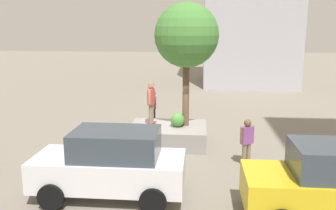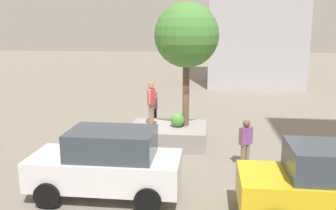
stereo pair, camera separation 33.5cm
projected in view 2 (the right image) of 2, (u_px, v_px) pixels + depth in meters
name	position (u px, v px, depth m)	size (l,w,h in m)	color
ground_plane	(166.00, 144.00, 15.21)	(120.00, 120.00, 0.00)	gray
planter_ledge	(168.00, 135.00, 15.16)	(3.20, 2.49, 0.79)	gray
plaza_tree	(187.00, 36.00, 14.40)	(2.62, 2.62, 5.06)	brown
boxwood_shrub	(178.00, 120.00, 14.90)	(0.57, 0.57, 0.57)	#4C8C3D
hedge_clump	(178.00, 119.00, 15.24)	(0.50, 0.50, 0.50)	#3D7A33
skateboard	(151.00, 124.00, 15.23)	(0.37, 0.83, 0.07)	#A51E1E
skateboarder	(151.00, 100.00, 15.01)	(0.27, 0.59, 1.76)	#847056
taxi_cab	(331.00, 185.00, 8.87)	(4.35, 2.05, 2.02)	gold
sedan_parked	(108.00, 163.00, 10.32)	(4.32, 2.04, 2.01)	white
pedestrian_crossing	(155.00, 105.00, 18.08)	(0.32, 0.59, 1.79)	black
bystander_watching	(246.00, 139.00, 12.63)	(0.51, 0.39, 1.69)	#847056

